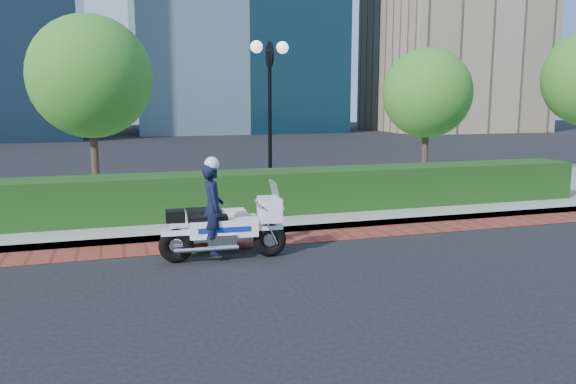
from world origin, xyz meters
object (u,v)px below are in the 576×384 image
object	(u,v)px
lamppost	(270,95)
tree_c	(427,93)
police_motorcycle	(216,221)
tree_b	(90,77)

from	to	relation	value
lamppost	tree_c	world-z (taller)	tree_c
tree_c	police_motorcycle	xyz separation A→B (m)	(-7.78, -5.80, -2.41)
tree_b	tree_c	world-z (taller)	tree_b
lamppost	police_motorcycle	world-z (taller)	lamppost
tree_c	police_motorcycle	distance (m)	9.99
tree_b	tree_c	size ratio (longest dim) A/B	1.14
police_motorcycle	tree_b	bearing A→B (deg)	114.48
tree_b	tree_c	bearing A→B (deg)	-0.00
lamppost	tree_c	size ratio (longest dim) A/B	0.98
tree_c	police_motorcycle	world-z (taller)	tree_c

